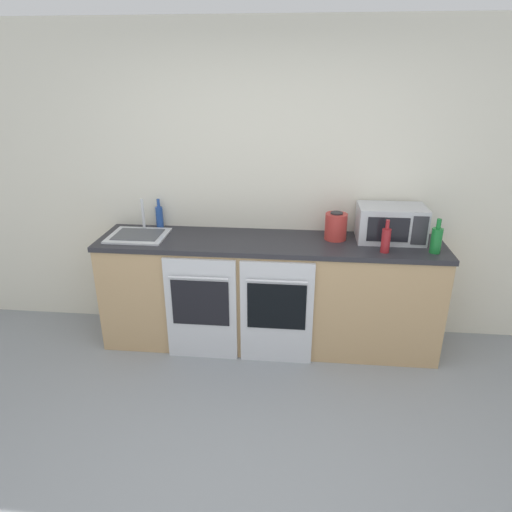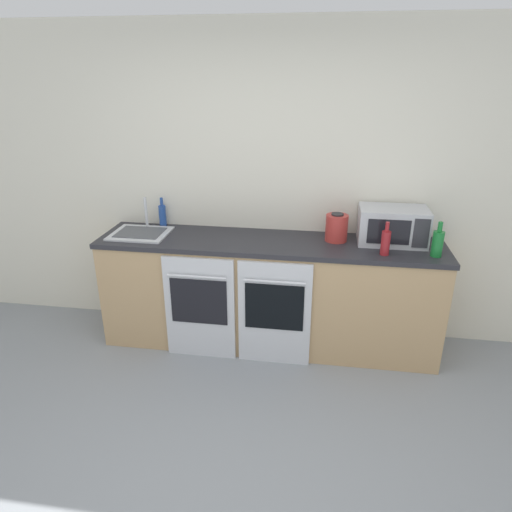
{
  "view_description": "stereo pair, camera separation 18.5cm",
  "coord_description": "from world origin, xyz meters",
  "views": [
    {
      "loc": [
        0.23,
        -1.75,
        2.21
      ],
      "look_at": [
        -0.11,
        1.7,
        0.8
      ],
      "focal_mm": 32.0,
      "sensor_mm": 36.0,
      "label": 1
    },
    {
      "loc": [
        0.42,
        -1.73,
        2.21
      ],
      "look_at": [
        -0.11,
        1.7,
        0.8
      ],
      "focal_mm": 32.0,
      "sensor_mm": 36.0,
      "label": 2
    }
  ],
  "objects": [
    {
      "name": "microwave",
      "position": [
        0.96,
        1.8,
        1.08
      ],
      "size": [
        0.53,
        0.33,
        0.28
      ],
      "color": "#B7BABF",
      "rests_on": "counter_back"
    },
    {
      "name": "oven_left",
      "position": [
        -0.52,
        1.39,
        0.45
      ],
      "size": [
        0.57,
        0.06,
        0.88
      ],
      "color": "silver",
      "rests_on": "ground_plane"
    },
    {
      "name": "bottle_blue",
      "position": [
        -0.98,
        1.94,
        1.04
      ],
      "size": [
        0.06,
        0.06,
        0.25
      ],
      "color": "#234793",
      "rests_on": "counter_back"
    },
    {
      "name": "oven_right",
      "position": [
        0.08,
        1.39,
        0.45
      ],
      "size": [
        0.57,
        0.06,
        0.88
      ],
      "color": "silver",
      "rests_on": "ground_plane"
    },
    {
      "name": "sink",
      "position": [
        -1.09,
        1.69,
        0.95
      ],
      "size": [
        0.47,
        0.4,
        0.28
      ],
      "color": "silver",
      "rests_on": "counter_back"
    },
    {
      "name": "bottle_red",
      "position": [
        0.88,
        1.53,
        1.04
      ],
      "size": [
        0.07,
        0.07,
        0.25
      ],
      "color": "maroon",
      "rests_on": "counter_back"
    },
    {
      "name": "wall_back",
      "position": [
        0.0,
        2.02,
        1.3
      ],
      "size": [
        10.0,
        0.06,
        2.6
      ],
      "color": "silver",
      "rests_on": "ground_plane"
    },
    {
      "name": "bottle_green",
      "position": [
        1.26,
        1.56,
        1.04
      ],
      "size": [
        0.08,
        0.08,
        0.26
      ],
      "color": "#19722D",
      "rests_on": "counter_back"
    },
    {
      "name": "kettle",
      "position": [
        0.53,
        1.78,
        1.05
      ],
      "size": [
        0.18,
        0.18,
        0.23
      ],
      "color": "#B2332D",
      "rests_on": "counter_back"
    },
    {
      "name": "ground_plane",
      "position": [
        0.0,
        0.0,
        0.0
      ],
      "size": [
        16.0,
        16.0,
        0.0
      ],
      "primitive_type": "plane",
      "color": "gray"
    },
    {
      "name": "counter_back",
      "position": [
        0.0,
        1.7,
        0.47
      ],
      "size": [
        2.79,
        0.61,
        0.94
      ],
      "color": "tan",
      "rests_on": "ground_plane"
    }
  ]
}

